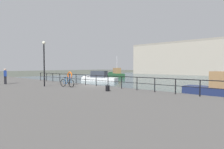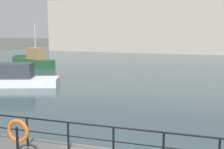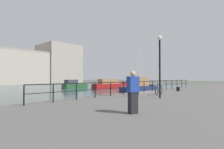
{
  "view_description": "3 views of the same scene",
  "coord_description": "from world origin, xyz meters",
  "px_view_note": "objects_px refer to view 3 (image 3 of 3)",
  "views": [
    {
      "loc": [
        13.51,
        -13.16,
        2.83
      ],
      "look_at": [
        -1.64,
        3.81,
        1.88
      ],
      "focal_mm": 29.64,
      "sensor_mm": 36.0,
      "label": 1
    },
    {
      "loc": [
        3.01,
        -9.28,
        5.11
      ],
      "look_at": [
        -1.21,
        3.98,
        2.89
      ],
      "focal_mm": 47.06,
      "sensor_mm": 36.0,
      "label": 2
    },
    {
      "loc": [
        -14.13,
        -9.98,
        2.37
      ],
      "look_at": [
        0.08,
        3.32,
        2.7
      ],
      "focal_mm": 27.55,
      "sensor_mm": 36.0,
      "label": 3
    }
  ],
  "objects_px": {
    "moored_red_daysailer": "(111,85)",
    "moored_blue_motorboat": "(74,85)",
    "quay_lamp_post": "(160,58)",
    "harbor_building": "(14,67)",
    "moored_cabin_cruiser": "(139,86)",
    "parked_bicycle": "(159,90)",
    "standing_person": "(133,92)",
    "life_ring_stand": "(138,83)",
    "mooring_bollard": "(178,89)"
  },
  "relations": [
    {
      "from": "harbor_building",
      "to": "standing_person",
      "type": "height_order",
      "value": "harbor_building"
    },
    {
      "from": "moored_red_daysailer",
      "to": "mooring_bollard",
      "type": "relative_size",
      "value": 20.71
    },
    {
      "from": "quay_lamp_post",
      "to": "parked_bicycle",
      "type": "bearing_deg",
      "value": 29.44
    },
    {
      "from": "moored_red_daysailer",
      "to": "life_ring_stand",
      "type": "relative_size",
      "value": 6.52
    },
    {
      "from": "moored_cabin_cruiser",
      "to": "life_ring_stand",
      "type": "xyz_separation_m",
      "value": [
        -12.54,
        -8.31,
        1.04
      ]
    },
    {
      "from": "moored_red_daysailer",
      "to": "quay_lamp_post",
      "type": "bearing_deg",
      "value": -117.41
    },
    {
      "from": "moored_blue_motorboat",
      "to": "standing_person",
      "type": "xyz_separation_m",
      "value": [
        -16.19,
        -27.83,
        1.06
      ]
    },
    {
      "from": "mooring_bollard",
      "to": "harbor_building",
      "type": "bearing_deg",
      "value": 87.48
    },
    {
      "from": "mooring_bollard",
      "to": "standing_person",
      "type": "xyz_separation_m",
      "value": [
        -12.32,
        -3.19,
        0.64
      ]
    },
    {
      "from": "moored_cabin_cruiser",
      "to": "standing_person",
      "type": "relative_size",
      "value": 4.48
    },
    {
      "from": "moored_red_daysailer",
      "to": "moored_cabin_cruiser",
      "type": "height_order",
      "value": "moored_cabin_cruiser"
    },
    {
      "from": "mooring_bollard",
      "to": "standing_person",
      "type": "bearing_deg",
      "value": -165.49
    },
    {
      "from": "moored_blue_motorboat",
      "to": "life_ring_stand",
      "type": "relative_size",
      "value": 3.96
    },
    {
      "from": "harbor_building",
      "to": "parked_bicycle",
      "type": "bearing_deg",
      "value": -97.16
    },
    {
      "from": "moored_red_daysailer",
      "to": "parked_bicycle",
      "type": "distance_m",
      "value": 23.23
    },
    {
      "from": "moored_red_daysailer",
      "to": "standing_person",
      "type": "relative_size",
      "value": 5.39
    },
    {
      "from": "moored_red_daysailer",
      "to": "standing_person",
      "type": "bearing_deg",
      "value": -123.41
    },
    {
      "from": "moored_blue_motorboat",
      "to": "moored_cabin_cruiser",
      "type": "distance_m",
      "value": 15.69
    },
    {
      "from": "quay_lamp_post",
      "to": "standing_person",
      "type": "xyz_separation_m",
      "value": [
        -5.41,
        -1.66,
        -1.94
      ]
    },
    {
      "from": "harbor_building",
      "to": "moored_red_daysailer",
      "type": "relative_size",
      "value": 6.73
    },
    {
      "from": "moored_blue_motorboat",
      "to": "standing_person",
      "type": "relative_size",
      "value": 3.27
    },
    {
      "from": "life_ring_stand",
      "to": "parked_bicycle",
      "type": "bearing_deg",
      "value": -43.22
    },
    {
      "from": "moored_cabin_cruiser",
      "to": "standing_person",
      "type": "xyz_separation_m",
      "value": [
        -18.73,
        -12.35,
        0.93
      ]
    },
    {
      "from": "moored_cabin_cruiser",
      "to": "quay_lamp_post",
      "type": "height_order",
      "value": "moored_cabin_cruiser"
    },
    {
      "from": "moored_red_daysailer",
      "to": "mooring_bollard",
      "type": "bearing_deg",
      "value": -104.9
    },
    {
      "from": "moored_blue_motorboat",
      "to": "life_ring_stand",
      "type": "distance_m",
      "value": 25.84
    },
    {
      "from": "parked_bicycle",
      "to": "harbor_building",
      "type": "bearing_deg",
      "value": 73.04
    },
    {
      "from": "harbor_building",
      "to": "quay_lamp_post",
      "type": "relative_size",
      "value": 14.12
    },
    {
      "from": "parked_bicycle",
      "to": "standing_person",
      "type": "xyz_separation_m",
      "value": [
        -7.47,
        -2.82,
        0.47
      ]
    },
    {
      "from": "harbor_building",
      "to": "moored_red_daysailer",
      "type": "bearing_deg",
      "value": -80.9
    },
    {
      "from": "moored_red_daysailer",
      "to": "moored_blue_motorboat",
      "type": "bearing_deg",
      "value": 140.6
    },
    {
      "from": "harbor_building",
      "to": "quay_lamp_post",
      "type": "bearing_deg",
      "value": -98.95
    },
    {
      "from": "moored_cabin_cruiser",
      "to": "moored_red_daysailer",
      "type": "bearing_deg",
      "value": 78.89
    },
    {
      "from": "parked_bicycle",
      "to": "life_ring_stand",
      "type": "relative_size",
      "value": 1.26
    },
    {
      "from": "moored_cabin_cruiser",
      "to": "life_ring_stand",
      "type": "bearing_deg",
      "value": -141.16
    },
    {
      "from": "life_ring_stand",
      "to": "mooring_bollard",
      "type": "bearing_deg",
      "value": -7.85
    },
    {
      "from": "harbor_building",
      "to": "moored_red_daysailer",
      "type": "distance_m",
      "value": 41.4
    },
    {
      "from": "harbor_building",
      "to": "parked_bicycle",
      "type": "relative_size",
      "value": 34.95
    },
    {
      "from": "moored_blue_motorboat",
      "to": "moored_cabin_cruiser",
      "type": "xyz_separation_m",
      "value": [
        2.54,
        -15.48,
        0.14
      ]
    },
    {
      "from": "moored_cabin_cruiser",
      "to": "parked_bicycle",
      "type": "bearing_deg",
      "value": -134.46
    },
    {
      "from": "harbor_building",
      "to": "moored_blue_motorboat",
      "type": "distance_m",
      "value": 34.57
    },
    {
      "from": "moored_blue_motorboat",
      "to": "quay_lamp_post",
      "type": "height_order",
      "value": "moored_blue_motorboat"
    },
    {
      "from": "moored_blue_motorboat",
      "to": "moored_red_daysailer",
      "type": "height_order",
      "value": "moored_blue_motorboat"
    },
    {
      "from": "moored_red_daysailer",
      "to": "moored_cabin_cruiser",
      "type": "distance_m",
      "value": 9.45
    },
    {
      "from": "quay_lamp_post",
      "to": "standing_person",
      "type": "distance_m",
      "value": 5.98
    },
    {
      "from": "parked_bicycle",
      "to": "standing_person",
      "type": "height_order",
      "value": "standing_person"
    },
    {
      "from": "moored_blue_motorboat",
      "to": "moored_cabin_cruiser",
      "type": "bearing_deg",
      "value": 102.93
    },
    {
      "from": "standing_person",
      "to": "parked_bicycle",
      "type": "bearing_deg",
      "value": -52.34
    },
    {
      "from": "moored_red_daysailer",
      "to": "parked_bicycle",
      "type": "relative_size",
      "value": 5.19
    },
    {
      "from": "moored_cabin_cruiser",
      "to": "quay_lamp_post",
      "type": "xyz_separation_m",
      "value": [
        -13.32,
        -10.69,
        2.86
      ]
    }
  ]
}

